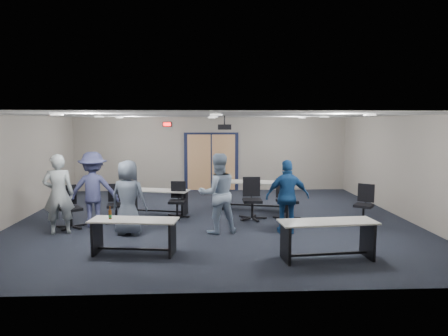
{
  "coord_description": "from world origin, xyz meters",
  "views": [
    {
      "loc": [
        -0.2,
        -10.2,
        2.54
      ],
      "look_at": [
        0.25,
        -0.3,
        1.39
      ],
      "focal_mm": 32.0,
      "sensor_mm": 36.0,
      "label": 1
    }
  ],
  "objects_px": {
    "chair_loose_left": "(71,207)",
    "person_lightblue": "(218,193)",
    "chair_loose_right": "(364,204)",
    "person_plaid": "(128,198)",
    "person_navy": "(287,197)",
    "chair_back_b": "(177,200)",
    "table_front_right": "(327,233)",
    "table_back_left": "(158,198)",
    "person_back": "(93,189)",
    "chair_back_d": "(287,200)",
    "chair_back_a": "(116,204)",
    "chair_back_c": "(252,199)",
    "person_gray": "(59,194)",
    "table_back_right": "(255,190)",
    "table_front_left": "(134,230)"
  },
  "relations": [
    {
      "from": "chair_loose_left",
      "to": "person_lightblue",
      "type": "xyz_separation_m",
      "value": [
        3.5,
        -0.56,
        0.41
      ]
    },
    {
      "from": "chair_loose_right",
      "to": "person_plaid",
      "type": "height_order",
      "value": "person_plaid"
    },
    {
      "from": "chair_loose_left",
      "to": "person_navy",
      "type": "height_order",
      "value": "person_navy"
    },
    {
      "from": "chair_back_b",
      "to": "table_front_right",
      "type": "bearing_deg",
      "value": -41.47
    },
    {
      "from": "table_back_left",
      "to": "chair_back_b",
      "type": "height_order",
      "value": "chair_back_b"
    },
    {
      "from": "table_front_right",
      "to": "table_back_left",
      "type": "relative_size",
      "value": 1.04
    },
    {
      "from": "table_back_left",
      "to": "chair_loose_right",
      "type": "relative_size",
      "value": 1.82
    },
    {
      "from": "chair_loose_right",
      "to": "person_navy",
      "type": "bearing_deg",
      "value": -123.43
    },
    {
      "from": "person_back",
      "to": "chair_back_d",
      "type": "bearing_deg",
      "value": 177.82
    },
    {
      "from": "table_back_left",
      "to": "chair_back_a",
      "type": "relative_size",
      "value": 1.83
    },
    {
      "from": "person_navy",
      "to": "person_plaid",
      "type": "bearing_deg",
      "value": -0.88
    },
    {
      "from": "chair_back_c",
      "to": "person_plaid",
      "type": "distance_m",
      "value": 3.21
    },
    {
      "from": "chair_back_c",
      "to": "chair_loose_left",
      "type": "xyz_separation_m",
      "value": [
        -4.44,
        -0.64,
        -0.04
      ]
    },
    {
      "from": "person_back",
      "to": "person_gray",
      "type": "bearing_deg",
      "value": 40.09
    },
    {
      "from": "chair_back_a",
      "to": "chair_back_c",
      "type": "xyz_separation_m",
      "value": [
        3.47,
        0.16,
        0.06
      ]
    },
    {
      "from": "table_back_right",
      "to": "chair_back_a",
      "type": "height_order",
      "value": "chair_back_a"
    },
    {
      "from": "chair_loose_right",
      "to": "person_back",
      "type": "height_order",
      "value": "person_back"
    },
    {
      "from": "table_front_right",
      "to": "chair_loose_right",
      "type": "relative_size",
      "value": 1.89
    },
    {
      "from": "table_back_right",
      "to": "person_back",
      "type": "xyz_separation_m",
      "value": [
        -4.16,
        -1.72,
        0.35
      ]
    },
    {
      "from": "table_back_left",
      "to": "table_back_right",
      "type": "bearing_deg",
      "value": 24.33
    },
    {
      "from": "table_front_left",
      "to": "table_back_right",
      "type": "height_order",
      "value": "table_back_right"
    },
    {
      "from": "chair_back_c",
      "to": "person_gray",
      "type": "xyz_separation_m",
      "value": [
        -4.53,
        -1.12,
        0.37
      ]
    },
    {
      "from": "person_gray",
      "to": "chair_back_c",
      "type": "bearing_deg",
      "value": -179.29
    },
    {
      "from": "chair_loose_left",
      "to": "person_gray",
      "type": "height_order",
      "value": "person_gray"
    },
    {
      "from": "person_plaid",
      "to": "table_back_right",
      "type": "bearing_deg",
      "value": -128.39
    },
    {
      "from": "person_back",
      "to": "chair_back_c",
      "type": "bearing_deg",
      "value": -179.92
    },
    {
      "from": "table_back_left",
      "to": "chair_back_b",
      "type": "xyz_separation_m",
      "value": [
        0.55,
        -0.45,
        0.01
      ]
    },
    {
      "from": "chair_loose_right",
      "to": "person_back",
      "type": "distance_m",
      "value": 6.7
    },
    {
      "from": "table_front_right",
      "to": "table_back_left",
      "type": "distance_m",
      "value": 5.2
    },
    {
      "from": "person_gray",
      "to": "person_lightblue",
      "type": "distance_m",
      "value": 3.59
    },
    {
      "from": "person_gray",
      "to": "table_front_right",
      "type": "bearing_deg",
      "value": 147.37
    },
    {
      "from": "chair_back_c",
      "to": "chair_loose_right",
      "type": "bearing_deg",
      "value": -9.56
    },
    {
      "from": "chair_back_d",
      "to": "person_plaid",
      "type": "bearing_deg",
      "value": -172.52
    },
    {
      "from": "person_navy",
      "to": "person_back",
      "type": "xyz_separation_m",
      "value": [
        -4.58,
        0.81,
        0.07
      ]
    },
    {
      "from": "chair_back_d",
      "to": "person_lightblue",
      "type": "relative_size",
      "value": 0.58
    },
    {
      "from": "table_front_right",
      "to": "chair_back_b",
      "type": "height_order",
      "value": "chair_back_b"
    },
    {
      "from": "table_back_left",
      "to": "table_front_right",
      "type": "bearing_deg",
      "value": -33.48
    },
    {
      "from": "chair_loose_right",
      "to": "person_gray",
      "type": "xyz_separation_m",
      "value": [
        -7.29,
        -0.65,
        0.43
      ]
    },
    {
      "from": "table_front_left",
      "to": "table_back_right",
      "type": "relative_size",
      "value": 0.82
    },
    {
      "from": "table_back_left",
      "to": "chair_loose_right",
      "type": "xyz_separation_m",
      "value": [
        5.27,
        -1.19,
        0.02
      ]
    },
    {
      "from": "chair_back_b",
      "to": "person_gray",
      "type": "distance_m",
      "value": 2.95
    },
    {
      "from": "chair_back_d",
      "to": "chair_back_a",
      "type": "bearing_deg",
      "value": 171.67
    },
    {
      "from": "table_back_right",
      "to": "person_plaid",
      "type": "relative_size",
      "value": 1.25
    },
    {
      "from": "person_lightblue",
      "to": "table_front_right",
      "type": "bearing_deg",
      "value": 121.53
    },
    {
      "from": "chair_loose_right",
      "to": "person_gray",
      "type": "relative_size",
      "value": 0.53
    },
    {
      "from": "table_front_left",
      "to": "chair_loose_left",
      "type": "relative_size",
      "value": 1.71
    },
    {
      "from": "table_back_right",
      "to": "person_lightblue",
      "type": "bearing_deg",
      "value": -101.9
    },
    {
      "from": "table_back_right",
      "to": "person_lightblue",
      "type": "height_order",
      "value": "person_lightblue"
    },
    {
      "from": "chair_loose_right",
      "to": "chair_back_d",
      "type": "bearing_deg",
      "value": -156.68
    },
    {
      "from": "table_back_left",
      "to": "person_navy",
      "type": "distance_m",
      "value": 3.77
    }
  ]
}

